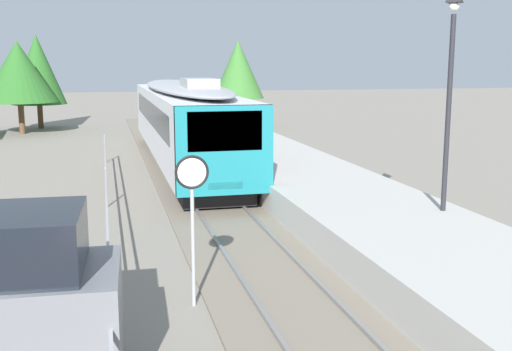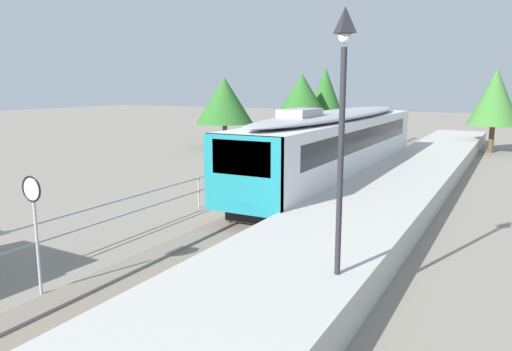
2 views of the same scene
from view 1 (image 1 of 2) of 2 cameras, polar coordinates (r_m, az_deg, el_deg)
name	(u,v)px [view 1 (image 1 of 2)]	position (r m, az deg, el deg)	size (l,w,h in m)	color
ground_plane	(116,200)	(20.69, -12.79, -2.20)	(160.00, 160.00, 0.00)	gray
track_rails	(207,194)	(20.93, -4.56, -1.73)	(3.20, 60.00, 0.14)	slate
commuter_train	(183,117)	(26.46, -6.72, 5.37)	(2.82, 18.80, 3.74)	silver
station_platform	(299,178)	(21.60, 3.96, -0.22)	(3.90, 60.00, 0.90)	#B7B5AD
platform_lamp_mid_platform	(452,53)	(15.15, 17.64, 10.72)	(0.34, 0.34, 5.35)	#232328
speed_limit_sign	(192,193)	(11.01, -5.92, -1.61)	(0.61, 0.10, 2.81)	#9EA0A5
carpark_fence	(109,273)	(10.79, -13.44, -8.79)	(0.06, 36.06, 1.25)	#9EA0A5
tree_behind_carpark	(18,72)	(41.69, -21.11, 8.93)	(4.67, 4.67, 5.78)	brown
tree_distant_left	(37,70)	(44.85, -19.56, 9.22)	(3.66, 3.66, 6.35)	brown
tree_distant_centre	(238,70)	(43.75, -1.66, 9.76)	(3.61, 3.61, 6.00)	brown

